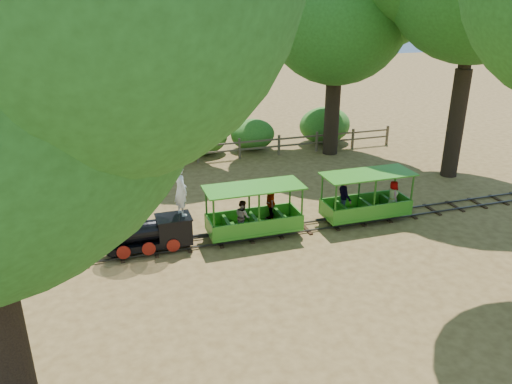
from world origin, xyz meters
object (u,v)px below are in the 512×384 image
object	(u,v)px
locomotive	(140,196)
carriage_front	(256,214)
carriage_rear	(362,199)
fence	(219,149)

from	to	relation	value
locomotive	carriage_front	bearing A→B (deg)	-0.70
carriage_rear	locomotive	bearing A→B (deg)	179.98
locomotive	carriage_front	distance (m)	3.74
carriage_rear	fence	xyz separation A→B (m)	(-3.11, 7.93, -0.20)
carriage_front	fence	distance (m)	8.00
locomotive	carriage_rear	xyz separation A→B (m)	(7.42, -0.00, -1.05)
locomotive	fence	bearing A→B (deg)	61.45
locomotive	fence	size ratio (longest dim) A/B	0.18
carriage_rear	fence	distance (m)	8.52
carriage_front	carriage_rear	xyz separation A→B (m)	(3.84, 0.04, 0.03)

